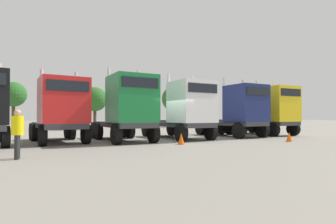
# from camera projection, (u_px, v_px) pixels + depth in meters

# --- Properties ---
(ground) EXTENTS (200.00, 200.00, 0.00)m
(ground) POSITION_uv_depth(u_px,v_px,m) (167.00, 142.00, 16.40)
(ground) COLOR gray
(semi_truck_red) EXTENTS (3.35, 6.06, 4.20)m
(semi_truck_red) POSITION_uv_depth(u_px,v_px,m) (61.00, 110.00, 15.38)
(semi_truck_red) COLOR #333338
(semi_truck_red) RESTS_ON ground
(semi_truck_green) EXTENTS (3.02, 6.35, 4.45)m
(semi_truck_green) POSITION_uv_depth(u_px,v_px,m) (128.00, 108.00, 16.16)
(semi_truck_green) COLOR #333338
(semi_truck_green) RESTS_ON ground
(semi_truck_white) EXTENTS (3.08, 6.53, 4.33)m
(semi_truck_white) POSITION_uv_depth(u_px,v_px,m) (186.00, 110.00, 17.89)
(semi_truck_white) COLOR #333338
(semi_truck_white) RESTS_ON ground
(semi_truck_navy) EXTENTS (2.97, 5.99, 4.34)m
(semi_truck_navy) POSITION_uv_depth(u_px,v_px,m) (240.00, 110.00, 20.03)
(semi_truck_navy) COLOR #333338
(semi_truck_navy) RESTS_ON ground
(semi_truck_yellow) EXTENTS (2.81, 5.85, 4.44)m
(semi_truck_yellow) POSITION_uv_depth(u_px,v_px,m) (273.00, 110.00, 21.96)
(semi_truck_yellow) COLOR #333338
(semi_truck_yellow) RESTS_ON ground
(visitor_in_hivis) EXTENTS (0.41, 0.44, 1.76)m
(visitor_in_hivis) POSITION_uv_depth(u_px,v_px,m) (17.00, 130.00, 9.70)
(visitor_in_hivis) COLOR #252525
(visitor_in_hivis) RESTS_ON ground
(traffic_cone_near) EXTENTS (0.36, 0.36, 0.63)m
(traffic_cone_near) POSITION_uv_depth(u_px,v_px,m) (181.00, 139.00, 14.70)
(traffic_cone_near) COLOR #F2590C
(traffic_cone_near) RESTS_ON ground
(traffic_cone_far) EXTENTS (0.36, 0.36, 0.57)m
(traffic_cone_far) POSITION_uv_depth(u_px,v_px,m) (289.00, 137.00, 16.42)
(traffic_cone_far) COLOR #F2590C
(traffic_cone_far) RESTS_ON ground
(oak_far_left) EXTENTS (2.85, 2.85, 5.49)m
(oak_far_left) POSITION_uv_depth(u_px,v_px,m) (13.00, 95.00, 31.39)
(oak_far_left) COLOR #4C3823
(oak_far_left) RESTS_ON ground
(oak_far_centre) EXTENTS (2.81, 2.81, 4.92)m
(oak_far_centre) POSITION_uv_depth(u_px,v_px,m) (95.00, 99.00, 31.58)
(oak_far_centre) COLOR #4C3823
(oak_far_centre) RESTS_ON ground
(oak_far_right) EXTENTS (3.63, 3.63, 5.81)m
(oak_far_right) POSITION_uv_depth(u_px,v_px,m) (175.00, 99.00, 38.33)
(oak_far_right) COLOR #4C3823
(oak_far_right) RESTS_ON ground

